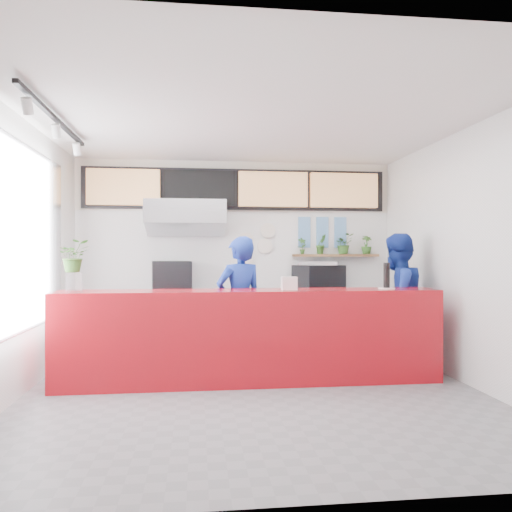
% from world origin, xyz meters
% --- Properties ---
extents(floor, '(5.00, 5.00, 0.00)m').
position_xyz_m(floor, '(0.00, 0.00, 0.00)').
color(floor, slate).
rests_on(floor, ground).
extents(ceiling, '(5.00, 5.00, 0.00)m').
position_xyz_m(ceiling, '(0.00, 0.00, 3.00)').
color(ceiling, silver).
extents(wall_back, '(5.00, 0.00, 5.00)m').
position_xyz_m(wall_back, '(0.00, 2.50, 1.50)').
color(wall_back, white).
rests_on(wall_back, ground).
extents(wall_left, '(0.00, 5.00, 5.00)m').
position_xyz_m(wall_left, '(-2.50, 0.00, 1.50)').
color(wall_left, white).
rests_on(wall_left, ground).
extents(wall_right, '(0.00, 5.00, 5.00)m').
position_xyz_m(wall_right, '(2.50, 0.00, 1.50)').
color(wall_right, white).
rests_on(wall_right, ground).
extents(service_counter, '(4.50, 0.60, 1.10)m').
position_xyz_m(service_counter, '(0.00, 0.40, 0.55)').
color(service_counter, '#9F0B14').
rests_on(service_counter, ground).
extents(cream_band, '(5.00, 0.02, 0.80)m').
position_xyz_m(cream_band, '(0.00, 2.49, 2.60)').
color(cream_band, beige).
rests_on(cream_band, wall_back).
extents(prep_bench, '(1.80, 0.60, 0.90)m').
position_xyz_m(prep_bench, '(-0.80, 2.20, 0.45)').
color(prep_bench, '#B2B5BA').
rests_on(prep_bench, ground).
extents(panini_oven, '(0.63, 0.63, 0.51)m').
position_xyz_m(panini_oven, '(-1.02, 2.20, 1.16)').
color(panini_oven, black).
rests_on(panini_oven, prep_bench).
extents(extraction_hood, '(1.20, 0.70, 0.35)m').
position_xyz_m(extraction_hood, '(-0.80, 2.15, 2.15)').
color(extraction_hood, '#B2B5BA').
rests_on(extraction_hood, ceiling).
extents(hood_lip, '(1.20, 0.69, 0.31)m').
position_xyz_m(hood_lip, '(-0.80, 2.15, 1.95)').
color(hood_lip, '#B2B5BA').
rests_on(hood_lip, ceiling).
extents(right_bench, '(1.80, 0.60, 0.90)m').
position_xyz_m(right_bench, '(1.50, 2.20, 0.45)').
color(right_bench, '#B2B5BA').
rests_on(right_bench, ground).
extents(espresso_machine, '(0.83, 0.72, 0.45)m').
position_xyz_m(espresso_machine, '(1.27, 2.20, 1.12)').
color(espresso_machine, black).
rests_on(espresso_machine, right_bench).
extents(espresso_tray, '(0.71, 0.59, 0.06)m').
position_xyz_m(espresso_tray, '(1.27, 2.20, 1.38)').
color(espresso_tray, '#AAADB1').
rests_on(espresso_tray, espresso_machine).
extents(herb_shelf, '(1.40, 0.18, 0.04)m').
position_xyz_m(herb_shelf, '(1.60, 2.40, 1.50)').
color(herb_shelf, brown).
rests_on(herb_shelf, wall_back).
extents(menu_board_far_left, '(1.10, 0.10, 0.55)m').
position_xyz_m(menu_board_far_left, '(-1.75, 2.38, 2.55)').
color(menu_board_far_left, tan).
rests_on(menu_board_far_left, wall_back).
extents(menu_board_mid_left, '(1.10, 0.10, 0.55)m').
position_xyz_m(menu_board_mid_left, '(-0.59, 2.38, 2.55)').
color(menu_board_mid_left, black).
rests_on(menu_board_mid_left, wall_back).
extents(menu_board_mid_right, '(1.10, 0.10, 0.55)m').
position_xyz_m(menu_board_mid_right, '(0.57, 2.38, 2.55)').
color(menu_board_mid_right, tan).
rests_on(menu_board_mid_right, wall_back).
extents(menu_board_far_right, '(1.10, 0.10, 0.55)m').
position_xyz_m(menu_board_far_right, '(1.73, 2.38, 2.55)').
color(menu_board_far_right, tan).
rests_on(menu_board_far_right, wall_back).
extents(soffit, '(4.80, 0.04, 0.65)m').
position_xyz_m(soffit, '(0.00, 2.46, 2.55)').
color(soffit, black).
rests_on(soffit, wall_back).
extents(window_pane, '(0.04, 2.20, 1.90)m').
position_xyz_m(window_pane, '(-2.47, 0.30, 1.70)').
color(window_pane, silver).
rests_on(window_pane, wall_left).
extents(window_frame, '(0.03, 2.30, 2.00)m').
position_xyz_m(window_frame, '(-2.45, 0.30, 1.70)').
color(window_frame, '#B2B5BA').
rests_on(window_frame, wall_left).
extents(track_rail, '(0.05, 2.40, 0.04)m').
position_xyz_m(track_rail, '(-2.10, 0.00, 2.94)').
color(track_rail, black).
rests_on(track_rail, ceiling).
extents(dec_plate_a, '(0.24, 0.03, 0.24)m').
position_xyz_m(dec_plate_a, '(0.15, 2.47, 1.75)').
color(dec_plate_a, silver).
rests_on(dec_plate_a, wall_back).
extents(dec_plate_b, '(0.24, 0.03, 0.24)m').
position_xyz_m(dec_plate_b, '(0.45, 2.47, 1.65)').
color(dec_plate_b, silver).
rests_on(dec_plate_b, wall_back).
extents(dec_plate_c, '(0.24, 0.03, 0.24)m').
position_xyz_m(dec_plate_c, '(0.15, 2.47, 1.45)').
color(dec_plate_c, silver).
rests_on(dec_plate_c, wall_back).
extents(dec_plate_d, '(0.24, 0.03, 0.24)m').
position_xyz_m(dec_plate_d, '(0.50, 2.47, 1.90)').
color(dec_plate_d, silver).
rests_on(dec_plate_d, wall_back).
extents(photo_frame_a, '(0.20, 0.02, 0.25)m').
position_xyz_m(photo_frame_a, '(1.10, 2.48, 2.00)').
color(photo_frame_a, '#598CBF').
rests_on(photo_frame_a, wall_back).
extents(photo_frame_b, '(0.20, 0.02, 0.25)m').
position_xyz_m(photo_frame_b, '(1.40, 2.48, 2.00)').
color(photo_frame_b, '#598CBF').
rests_on(photo_frame_b, wall_back).
extents(photo_frame_c, '(0.20, 0.02, 0.25)m').
position_xyz_m(photo_frame_c, '(1.70, 2.48, 2.00)').
color(photo_frame_c, '#598CBF').
rests_on(photo_frame_c, wall_back).
extents(photo_frame_d, '(0.20, 0.02, 0.25)m').
position_xyz_m(photo_frame_d, '(1.10, 2.48, 1.75)').
color(photo_frame_d, '#598CBF').
rests_on(photo_frame_d, wall_back).
extents(photo_frame_e, '(0.20, 0.02, 0.25)m').
position_xyz_m(photo_frame_e, '(1.40, 2.48, 1.75)').
color(photo_frame_e, '#598CBF').
rests_on(photo_frame_e, wall_back).
extents(photo_frame_f, '(0.20, 0.02, 0.25)m').
position_xyz_m(photo_frame_f, '(1.70, 2.48, 1.75)').
color(photo_frame_f, '#598CBF').
rests_on(photo_frame_f, wall_back).
extents(staff_center, '(0.75, 0.63, 1.75)m').
position_xyz_m(staff_center, '(-0.09, 0.86, 0.87)').
color(staff_center, navy).
rests_on(staff_center, ground).
extents(staff_right, '(1.10, 1.03, 1.80)m').
position_xyz_m(staff_right, '(2.03, 0.95, 0.90)').
color(staff_right, navy).
rests_on(staff_right, ground).
extents(herb_a, '(0.16, 0.13, 0.27)m').
position_xyz_m(herb_a, '(1.05, 2.40, 1.65)').
color(herb_a, '#326122').
rests_on(herb_a, herb_shelf).
extents(herb_b, '(0.22, 0.20, 0.32)m').
position_xyz_m(herb_b, '(1.36, 2.40, 1.68)').
color(herb_b, '#326122').
rests_on(herb_b, herb_shelf).
extents(herb_c, '(0.36, 0.34, 0.34)m').
position_xyz_m(herb_c, '(1.73, 2.40, 1.69)').
color(herb_c, '#326122').
rests_on(herb_c, herb_shelf).
extents(herb_d, '(0.17, 0.16, 0.30)m').
position_xyz_m(herb_d, '(2.12, 2.40, 1.67)').
color(herb_d, '#326122').
rests_on(herb_d, herb_shelf).
extents(glass_vase, '(0.19, 0.19, 0.22)m').
position_xyz_m(glass_vase, '(-2.00, 0.33, 1.21)').
color(glass_vase, silver).
rests_on(glass_vase, service_counter).
extents(basil_vase, '(0.42, 0.39, 0.37)m').
position_xyz_m(basil_vase, '(-2.00, 0.33, 1.50)').
color(basil_vase, '#326122').
rests_on(basil_vase, glass_vase).
extents(napkin_holder, '(0.18, 0.11, 0.16)m').
position_xyz_m(napkin_holder, '(0.46, 0.35, 1.18)').
color(napkin_holder, silver).
rests_on(napkin_holder, service_counter).
extents(white_plate, '(0.22, 0.22, 0.02)m').
position_xyz_m(white_plate, '(1.65, 0.35, 1.11)').
color(white_plate, silver).
rests_on(white_plate, service_counter).
extents(pepper_mill, '(0.10, 0.10, 0.30)m').
position_xyz_m(pepper_mill, '(1.65, 0.35, 1.27)').
color(pepper_mill, black).
rests_on(pepper_mill, white_plate).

